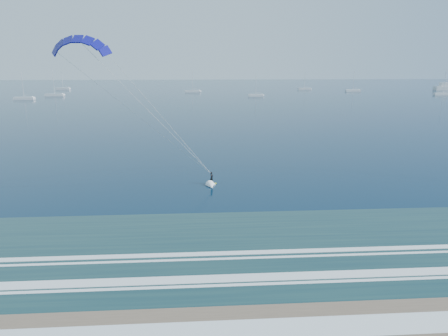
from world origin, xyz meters
TOP-DOWN VIEW (x-y plane):
  - ground at (0.00, 0.00)m, footprint 900.00×900.00m
  - kitesurfer_rig at (-8.93, 26.36)m, footprint 18.66×8.57m
  - motor_yacht at (157.88, 231.89)m, footprint 16.86×4.50m
  - sailboat_0 at (-83.42, 171.69)m, footprint 9.17×2.40m
  - sailboat_1 at (-76.73, 192.78)m, footprint 9.48×2.40m
  - sailboat_2 at (-6.23, 220.13)m, footprint 9.24×2.40m
  - sailboat_3 at (26.23, 183.97)m, footprint 7.54×2.40m
  - sailboat_4 at (66.73, 241.40)m, footprint 8.51×2.40m
  - sailboat_5 at (91.36, 220.94)m, footprint 8.95×2.40m
  - sailboat_6 at (127.12, 186.53)m, footprint 10.09×2.40m
  - sailboat_7 at (-91.92, 254.07)m, footprint 8.90×2.40m
  - sailboat_8 at (166.27, 245.08)m, footprint 8.39×2.40m

SIDE VIEW (x-z plane):
  - ground at x=0.00m, z-range 0.00..0.00m
  - sailboat_7 at x=-91.92m, z-range -5.07..6.43m
  - sailboat_3 at x=26.23m, z-range -4.64..5.99m
  - sailboat_4 at x=66.73m, z-range -5.12..6.48m
  - sailboat_8 at x=166.27m, z-range -5.17..6.53m
  - sailboat_5 at x=91.36m, z-range -5.41..6.78m
  - sailboat_2 at x=-6.23m, z-range -5.51..6.88m
  - sailboat_0 at x=-83.42m, z-range -5.52..6.89m
  - sailboat_1 at x=-76.73m, z-range -5.77..7.15m
  - sailboat_6 at x=127.12m, z-range -6.05..7.43m
  - motor_yacht at x=157.88m, z-range -1.53..5.19m
  - kitesurfer_rig at x=-8.93m, z-range 0.04..19.17m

